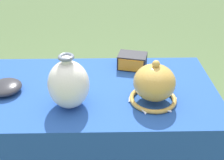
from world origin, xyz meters
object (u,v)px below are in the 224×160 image
(vase_tall_bulbous, at_px, (69,84))
(cup_wide_rose, at_px, (67,75))
(vase_dome_bell, at_px, (154,85))
(bowl_shallow_charcoal, at_px, (5,87))
(mosaic_tile_box, at_px, (132,61))

(vase_tall_bulbous, height_order, cup_wide_rose, vase_tall_bulbous)
(vase_tall_bulbous, relative_size, vase_dome_bell, 1.10)
(vase_dome_bell, xyz_separation_m, bowl_shallow_charcoal, (-0.76, 0.10, -0.07))
(vase_dome_bell, distance_m, mosaic_tile_box, 0.36)
(vase_tall_bulbous, height_order, vase_dome_bell, vase_tall_bulbous)
(vase_dome_bell, bearing_deg, mosaic_tile_box, 102.36)
(vase_tall_bulbous, distance_m, bowl_shallow_charcoal, 0.39)
(bowl_shallow_charcoal, bearing_deg, vase_dome_bell, -7.15)
(vase_dome_bell, relative_size, mosaic_tile_box, 1.31)
(vase_tall_bulbous, distance_m, cup_wide_rose, 0.24)
(mosaic_tile_box, height_order, bowl_shallow_charcoal, mosaic_tile_box)
(vase_dome_bell, xyz_separation_m, cup_wide_rose, (-0.45, 0.20, -0.06))
(vase_tall_bulbous, xyz_separation_m, mosaic_tile_box, (0.33, 0.38, -0.08))
(vase_dome_bell, bearing_deg, cup_wide_rose, 156.66)
(mosaic_tile_box, relative_size, bowl_shallow_charcoal, 1.12)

